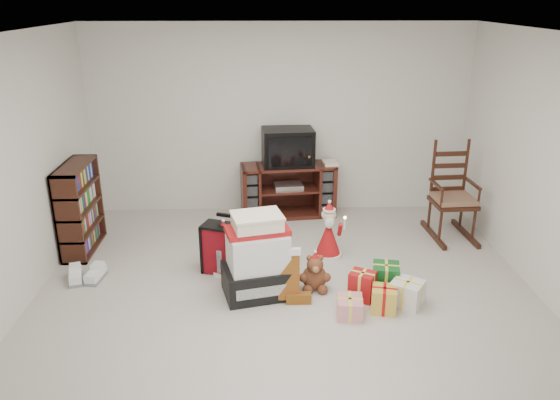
# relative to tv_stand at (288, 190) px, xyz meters

# --- Properties ---
(room) EXTENTS (5.01, 5.01, 2.51)m
(room) POSITION_rel_tv_stand_xyz_m (-0.11, -2.25, 0.89)
(room) COLOR #B9B3AA
(room) RESTS_ON ground
(tv_stand) EXTENTS (1.28, 0.58, 0.71)m
(tv_stand) POSITION_rel_tv_stand_xyz_m (0.00, 0.00, 0.00)
(tv_stand) COLOR #451B13
(tv_stand) RESTS_ON floor
(bookshelf) EXTENTS (0.28, 0.85, 1.03)m
(bookshelf) POSITION_rel_tv_stand_xyz_m (-2.44, -0.98, 0.14)
(bookshelf) COLOR #3B1710
(bookshelf) RESTS_ON floor
(rocking_chair) EXTENTS (0.54, 0.84, 1.22)m
(rocking_chair) POSITION_rel_tv_stand_xyz_m (1.97, -0.70, 0.06)
(rocking_chair) COLOR #3B1710
(rocking_chair) RESTS_ON floor
(gift_pile) EXTENTS (0.76, 0.62, 0.84)m
(gift_pile) POSITION_rel_tv_stand_xyz_m (-0.39, -2.07, 0.01)
(gift_pile) COLOR black
(gift_pile) RESTS_ON floor
(red_suitcase) EXTENTS (0.47, 0.35, 0.65)m
(red_suitcase) POSITION_rel_tv_stand_xyz_m (-0.76, -1.61, -0.08)
(red_suitcase) COLOR maroon
(red_suitcase) RESTS_ON floor
(stocking) EXTENTS (0.26, 0.11, 0.56)m
(stocking) POSITION_rel_tv_stand_xyz_m (-0.09, -2.23, -0.07)
(stocking) COLOR #0C7417
(stocking) RESTS_ON floor
(teddy_bear) EXTENTS (0.25, 0.22, 0.37)m
(teddy_bear) POSITION_rel_tv_stand_xyz_m (0.18, -2.00, -0.19)
(teddy_bear) COLOR brown
(teddy_bear) RESTS_ON floor
(santa_figurine) EXTENTS (0.33, 0.31, 0.67)m
(santa_figurine) POSITION_rel_tv_stand_xyz_m (0.40, -1.26, -0.10)
(santa_figurine) COLOR #A81216
(santa_figurine) RESTS_ON floor
(mrs_claus_figurine) EXTENTS (0.29, 0.28, 0.60)m
(mrs_claus_figurine) POSITION_rel_tv_stand_xyz_m (-0.75, -1.61, -0.12)
(mrs_claus_figurine) COLOR #A81216
(mrs_claus_figurine) RESTS_ON floor
(sneaker_pair) EXTENTS (0.40, 0.34, 0.11)m
(sneaker_pair) POSITION_rel_tv_stand_xyz_m (-2.20, -1.75, -0.30)
(sneaker_pair) COLOR white
(sneaker_pair) RESTS_ON floor
(gift_cluster) EXTENTS (0.72, 0.82, 0.25)m
(gift_cluster) POSITION_rel_tv_stand_xyz_m (0.79, -2.31, -0.23)
(gift_cluster) COLOR #A21215
(gift_cluster) RESTS_ON floor
(crt_television) EXTENTS (0.69, 0.52, 0.48)m
(crt_television) POSITION_rel_tv_stand_xyz_m (-0.01, 0.01, 0.59)
(crt_television) COLOR black
(crt_television) RESTS_ON tv_stand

